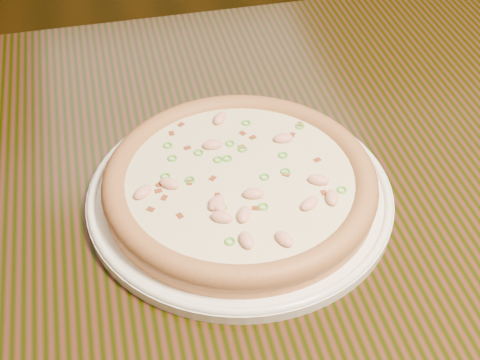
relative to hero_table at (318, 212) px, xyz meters
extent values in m
plane|color=black|center=(0.27, 0.77, -0.65)|extent=(9.00, 9.00, 0.00)
cube|color=black|center=(0.00, 0.00, 0.08)|extent=(1.20, 0.80, 0.04)
cylinder|color=white|center=(-0.12, -0.05, 0.10)|extent=(0.35, 0.35, 0.01)
torus|color=white|center=(-0.12, -0.05, 0.11)|extent=(0.35, 0.35, 0.01)
cylinder|color=#CC8149|center=(-0.12, -0.05, 0.12)|extent=(0.31, 0.31, 0.02)
torus|color=#B27D44|center=(-0.12, -0.05, 0.13)|extent=(0.32, 0.32, 0.03)
cylinder|color=#ECEABF|center=(-0.12, -0.05, 0.13)|extent=(0.26, 0.26, 0.00)
ellipsoid|color=#F2B29E|center=(-0.12, 0.06, 0.14)|extent=(0.03, 0.03, 0.01)
ellipsoid|color=#F2B29E|center=(-0.16, -0.09, 0.14)|extent=(0.02, 0.03, 0.01)
ellipsoid|color=#F2B29E|center=(-0.04, -0.08, 0.14)|extent=(0.03, 0.02, 0.01)
ellipsoid|color=#F2B29E|center=(-0.14, 0.01, 0.14)|extent=(0.02, 0.02, 0.01)
ellipsoid|color=#F2B29E|center=(-0.23, -0.05, 0.14)|extent=(0.03, 0.03, 0.01)
ellipsoid|color=#F2B29E|center=(-0.03, -0.11, 0.14)|extent=(0.02, 0.03, 0.01)
ellipsoid|color=#F2B29E|center=(-0.05, 0.00, 0.14)|extent=(0.03, 0.02, 0.01)
ellipsoid|color=#F2B29E|center=(-0.16, -0.09, 0.14)|extent=(0.03, 0.03, 0.01)
ellipsoid|color=#F2B29E|center=(-0.20, -0.05, 0.14)|extent=(0.03, 0.03, 0.01)
ellipsoid|color=#F2B29E|center=(-0.15, -0.11, 0.14)|extent=(0.03, 0.02, 0.01)
ellipsoid|color=#F2B29E|center=(-0.13, -0.11, 0.14)|extent=(0.02, 0.03, 0.01)
ellipsoid|color=#F2B29E|center=(-0.10, -0.16, 0.14)|extent=(0.02, 0.03, 0.01)
ellipsoid|color=#F2B29E|center=(-0.06, -0.11, 0.14)|extent=(0.03, 0.02, 0.01)
ellipsoid|color=#F2B29E|center=(-0.14, -0.15, 0.14)|extent=(0.02, 0.03, 0.01)
ellipsoid|color=#F2B29E|center=(-0.11, -0.08, 0.14)|extent=(0.03, 0.02, 0.01)
cube|color=maroon|center=(-0.15, -0.05, 0.13)|extent=(0.01, 0.01, 0.00)
cube|color=maroon|center=(-0.21, -0.06, 0.13)|extent=(0.01, 0.01, 0.00)
cube|color=maroon|center=(-0.11, 0.00, 0.13)|extent=(0.01, 0.01, 0.00)
cube|color=maroon|center=(-0.07, -0.06, 0.13)|extent=(0.01, 0.01, 0.00)
cube|color=maroon|center=(-0.17, 0.01, 0.13)|extent=(0.01, 0.01, 0.00)
cube|color=maroon|center=(-0.12, -0.10, 0.13)|extent=(0.01, 0.01, 0.00)
cube|color=maroon|center=(-0.17, 0.06, 0.13)|extent=(0.01, 0.01, 0.00)
cube|color=maroon|center=(-0.23, -0.08, 0.13)|extent=(0.01, 0.01, 0.00)
cube|color=maroon|center=(-0.10, 0.03, 0.13)|extent=(0.01, 0.01, 0.00)
cube|color=maroon|center=(-0.18, -0.05, 0.13)|extent=(0.01, 0.01, 0.00)
cube|color=maroon|center=(-0.20, -0.10, 0.13)|extent=(0.01, 0.01, 0.00)
cube|color=maroon|center=(-0.21, -0.05, 0.13)|extent=(0.01, 0.01, 0.00)
cube|color=maroon|center=(-0.09, 0.02, 0.13)|extent=(0.01, 0.01, 0.00)
cube|color=maroon|center=(-0.03, 0.03, 0.13)|extent=(0.01, 0.01, 0.00)
cube|color=maroon|center=(-0.21, -0.04, 0.13)|extent=(0.01, 0.01, 0.00)
cube|color=maroon|center=(-0.15, -0.07, 0.13)|extent=(0.01, 0.01, 0.00)
cube|color=maroon|center=(-0.04, -0.10, 0.13)|extent=(0.01, 0.01, 0.00)
cube|color=maroon|center=(-0.18, 0.05, 0.13)|extent=(0.01, 0.01, 0.00)
cube|color=maroon|center=(-0.03, -0.04, 0.13)|extent=(0.01, 0.01, 0.00)
cube|color=maroon|center=(-0.04, 0.01, 0.13)|extent=(0.01, 0.01, 0.00)
torus|color=green|center=(-0.19, 0.00, 0.13)|extent=(0.02, 0.02, 0.00)
torus|color=green|center=(-0.01, -0.10, 0.13)|extent=(0.01, 0.01, 0.00)
torus|color=green|center=(-0.11, 0.00, 0.13)|extent=(0.01, 0.01, 0.00)
torus|color=green|center=(-0.12, 0.01, 0.13)|extent=(0.02, 0.02, 0.00)
torus|color=green|center=(-0.13, -0.02, 0.13)|extent=(0.01, 0.01, 0.00)
torus|color=green|center=(-0.07, -0.05, 0.13)|extent=(0.01, 0.01, 0.00)
torus|color=green|center=(-0.03, 0.02, 0.13)|extent=(0.01, 0.01, 0.00)
torus|color=green|center=(-0.15, -0.09, 0.13)|extent=(0.01, 0.01, 0.00)
torus|color=green|center=(-0.09, -0.06, 0.13)|extent=(0.01, 0.01, 0.00)
torus|color=green|center=(-0.19, 0.02, 0.13)|extent=(0.01, 0.01, 0.00)
torus|color=green|center=(-0.11, -0.10, 0.13)|extent=(0.02, 0.02, 0.00)
torus|color=green|center=(-0.09, 0.04, 0.13)|extent=(0.01, 0.01, 0.00)
torus|color=green|center=(-0.16, 0.00, 0.13)|extent=(0.01, 0.01, 0.00)
torus|color=green|center=(-0.06, -0.03, 0.13)|extent=(0.02, 0.02, 0.00)
torus|color=green|center=(-0.20, -0.03, 0.13)|extent=(0.02, 0.02, 0.00)
torus|color=green|center=(-0.14, -0.02, 0.13)|extent=(0.01, 0.01, 0.00)
torus|color=green|center=(-0.18, -0.04, 0.13)|extent=(0.02, 0.02, 0.00)
torus|color=green|center=(-0.15, -0.14, 0.13)|extent=(0.02, 0.02, 0.00)
camera|label=1|loc=(-0.25, -0.60, 0.64)|focal=50.00mm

